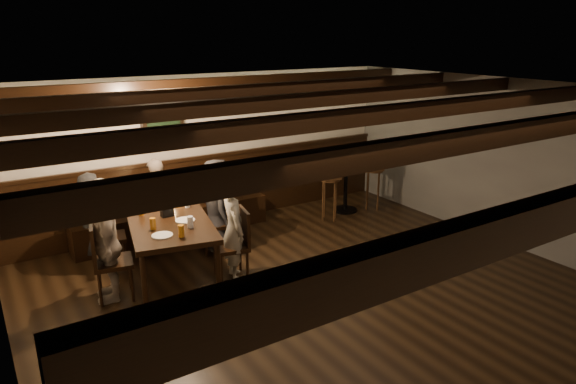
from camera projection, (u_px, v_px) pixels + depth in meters
room at (231, 178)px, 7.08m from camera, size 7.00×7.00×7.00m
dining_table at (167, 220)px, 6.51m from camera, size 1.36×2.26×0.79m
chair_left_near at (110, 248)px, 6.81m from camera, size 0.47×0.47×0.86m
chair_left_far at (113, 275)px, 6.00m from camera, size 0.51×0.51×0.94m
chair_right_near at (216, 234)px, 7.30m from camera, size 0.46×0.46×0.85m
chair_right_far at (232, 257)px, 6.49m from camera, size 0.49×0.49×0.90m
person_bench_left at (92, 215)px, 7.05m from camera, size 0.65×0.49×1.20m
person_bench_centre at (157, 201)px, 7.47m from camera, size 0.52×0.40×1.29m
person_bench_right at (220, 201)px, 7.66m from camera, size 0.65×0.55×1.18m
person_left_near at (105, 224)px, 6.69m from camera, size 0.60×0.86×1.22m
person_left_far at (107, 244)px, 5.87m from camera, size 0.49×0.85×1.37m
person_right_near at (217, 206)px, 7.19m from camera, size 0.55×0.73×1.35m
person_right_far at (234, 229)px, 6.39m from camera, size 0.40×0.53×1.31m
pint_a at (138, 196)px, 7.00m from camera, size 0.07×0.07×0.14m
pint_b at (178, 193)px, 7.14m from camera, size 0.07×0.07×0.14m
pint_c at (141, 210)px, 6.46m from camera, size 0.07×0.07×0.14m
pint_d at (187, 202)px, 6.75m from camera, size 0.07×0.07×0.14m
pint_e at (153, 224)px, 6.00m from camera, size 0.07×0.07×0.14m
pint_f at (190, 222)px, 6.05m from camera, size 0.07×0.07×0.14m
pint_g at (181, 231)px, 5.78m from camera, size 0.07×0.07×0.14m
plate_near at (162, 235)px, 5.82m from camera, size 0.24×0.24×0.01m
plate_far at (185, 220)px, 6.29m from camera, size 0.24×0.24×0.01m
condiment_caddy at (167, 212)px, 6.43m from camera, size 0.15×0.10×0.12m
candle at (172, 205)px, 6.80m from camera, size 0.05×0.05×0.05m
high_top_table at (346, 174)px, 8.82m from camera, size 0.57×0.57×1.02m
bar_stool_left at (330, 198)px, 8.48m from camera, size 0.35×0.37×1.03m
bar_stool_right at (373, 188)px, 9.04m from camera, size 0.37×0.38×1.03m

